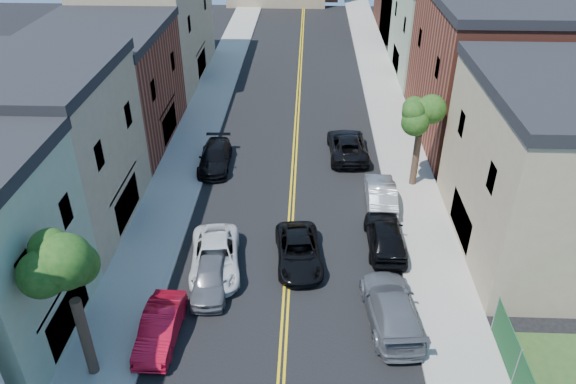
# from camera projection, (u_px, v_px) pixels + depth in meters

# --- Properties ---
(sidewalk_left) EXTENTS (3.20, 100.00, 0.15)m
(sidewalk_left) POSITION_uv_depth(u_px,v_px,m) (202.00, 118.00, 45.08)
(sidewalk_left) COLOR gray
(sidewalk_left) RESTS_ON ground
(sidewalk_right) EXTENTS (3.20, 100.00, 0.15)m
(sidewalk_right) POSITION_uv_depth(u_px,v_px,m) (393.00, 121.00, 44.55)
(sidewalk_right) COLOR gray
(sidewalk_right) RESTS_ON ground
(curb_left) EXTENTS (0.30, 100.00, 0.15)m
(curb_left) POSITION_uv_depth(u_px,v_px,m) (223.00, 118.00, 45.02)
(curb_left) COLOR gray
(curb_left) RESTS_ON ground
(curb_right) EXTENTS (0.30, 100.00, 0.15)m
(curb_right) POSITION_uv_depth(u_px,v_px,m) (372.00, 121.00, 44.61)
(curb_right) COLOR gray
(curb_right) RESTS_ON ground
(bldg_left_tan_near) EXTENTS (9.00, 10.00, 9.00)m
(bldg_left_tan_near) POSITION_uv_depth(u_px,v_px,m) (39.00, 154.00, 30.22)
(bldg_left_tan_near) COLOR #998466
(bldg_left_tan_near) RESTS_ON ground
(bldg_left_brick) EXTENTS (9.00, 12.00, 8.00)m
(bldg_left_brick) POSITION_uv_depth(u_px,v_px,m) (105.00, 90.00, 39.81)
(bldg_left_brick) COLOR brown
(bldg_left_brick) RESTS_ON ground
(bldg_left_tan_far) EXTENTS (9.00, 16.00, 9.50)m
(bldg_left_tan_far) POSITION_uv_depth(u_px,v_px,m) (152.00, 28.00, 51.29)
(bldg_left_tan_far) COLOR #998466
(bldg_left_tan_far) RESTS_ON ground
(bldg_right_tan) EXTENTS (9.00, 12.00, 9.00)m
(bldg_right_tan) POSITION_uv_depth(u_px,v_px,m) (557.00, 173.00, 28.44)
(bldg_right_tan) COLOR #998466
(bldg_right_tan) RESTS_ON ground
(bldg_right_brick) EXTENTS (9.00, 14.00, 10.00)m
(bldg_right_brick) POSITION_uv_depth(u_px,v_px,m) (487.00, 72.00, 40.05)
(bldg_right_brick) COLOR brown
(bldg_right_brick) RESTS_ON ground
(bldg_right_palegrn) EXTENTS (9.00, 12.00, 8.50)m
(bldg_right_palegrn) POSITION_uv_depth(u_px,v_px,m) (446.00, 30.00, 52.32)
(bldg_right_palegrn) COLOR gray
(bldg_right_palegrn) RESTS_ON ground
(tree_left_mid) EXTENTS (5.20, 5.20, 9.29)m
(tree_left_mid) POSITION_uv_depth(u_px,v_px,m) (62.00, 249.00, 19.59)
(tree_left_mid) COLOR #3D271E
(tree_left_mid) RESTS_ON sidewalk_left
(tree_right_far) EXTENTS (4.40, 4.40, 8.03)m
(tree_right_far) POSITION_uv_depth(u_px,v_px,m) (424.00, 104.00, 33.07)
(tree_right_far) COLOR #3D271E
(tree_right_far) RESTS_ON sidewalk_right
(red_sedan) EXTENTS (1.61, 4.38, 1.43)m
(red_sedan) POSITION_uv_depth(u_px,v_px,m) (160.00, 327.00, 24.30)
(red_sedan) COLOR red
(red_sedan) RESTS_ON ground
(white_pickup) EXTENTS (3.19, 5.72, 1.51)m
(white_pickup) POSITION_uv_depth(u_px,v_px,m) (215.00, 257.00, 28.46)
(white_pickup) COLOR silver
(white_pickup) RESTS_ON ground
(grey_car_left) EXTENTS (1.90, 4.35, 1.46)m
(grey_car_left) POSITION_uv_depth(u_px,v_px,m) (210.00, 277.00, 27.14)
(grey_car_left) COLOR #5C5D63
(grey_car_left) RESTS_ON ground
(black_car_left) EXTENTS (2.22, 5.14, 1.47)m
(black_car_left) POSITION_uv_depth(u_px,v_px,m) (215.00, 157.00, 37.87)
(black_car_left) COLOR black
(black_car_left) RESTS_ON ground
(grey_car_right) EXTENTS (2.80, 5.85, 1.64)m
(grey_car_right) POSITION_uv_depth(u_px,v_px,m) (392.00, 308.00, 25.17)
(grey_car_right) COLOR slate
(grey_car_right) RESTS_ON ground
(black_car_right) EXTENTS (2.08, 5.05, 1.71)m
(black_car_right) POSITION_uv_depth(u_px,v_px,m) (386.00, 235.00, 29.92)
(black_car_right) COLOR black
(black_car_right) RESTS_ON ground
(silver_car_right) EXTENTS (1.82, 4.93, 1.61)m
(silver_car_right) POSITION_uv_depth(u_px,v_px,m) (381.00, 194.00, 33.66)
(silver_car_right) COLOR #A3A6AA
(silver_car_right) RESTS_ON ground
(dark_car_right_far) EXTENTS (2.91, 5.84, 1.59)m
(dark_car_right_far) POSITION_uv_depth(u_px,v_px,m) (347.00, 145.00, 39.29)
(dark_car_right_far) COLOR black
(dark_car_right_far) RESTS_ON ground
(black_suv_lane) EXTENTS (2.82, 5.25, 1.40)m
(black_suv_lane) POSITION_uv_depth(u_px,v_px,m) (299.00, 251.00, 28.96)
(black_suv_lane) COLOR black
(black_suv_lane) RESTS_ON ground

